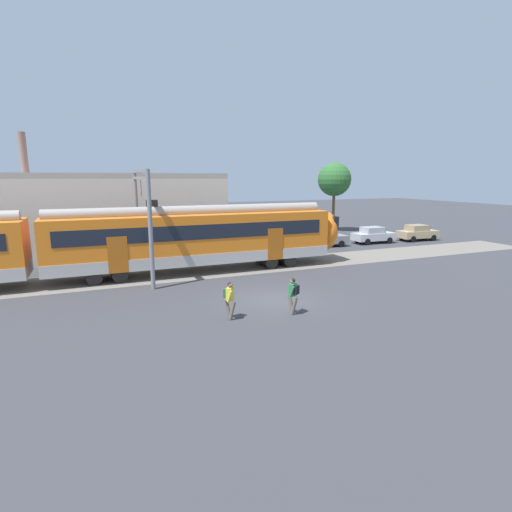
% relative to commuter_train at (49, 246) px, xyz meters
% --- Properties ---
extents(ground_plane, '(160.00, 160.00, 0.00)m').
position_rel_commuter_train_xyz_m(ground_plane, '(10.59, -7.48, -2.25)').
color(ground_plane, '#38383D').
extents(track_bed, '(80.00, 4.40, 0.01)m').
position_rel_commuter_train_xyz_m(track_bed, '(-2.48, 0.00, -2.25)').
color(track_bed, slate).
rests_on(track_bed, ground).
extents(commuter_train, '(38.05, 3.07, 4.73)m').
position_rel_commuter_train_xyz_m(commuter_train, '(0.00, 0.00, 0.00)').
color(commuter_train, '#B2ADA8').
rests_on(commuter_train, ground).
extents(pedestrian_yellow, '(0.51, 0.67, 1.67)m').
position_rel_commuter_train_xyz_m(pedestrian_yellow, '(7.59, -9.35, -1.26)').
color(pedestrian_yellow, '#6B6051').
rests_on(pedestrian_yellow, ground).
extents(pedestrian_green, '(0.50, 0.71, 1.67)m').
position_rel_commuter_train_xyz_m(pedestrian_green, '(10.44, -9.82, -1.26)').
color(pedestrian_green, '#6B6051').
rests_on(pedestrian_green, ground).
extents(parked_car_grey, '(4.07, 1.89, 1.54)m').
position_rel_commuter_train_xyz_m(parked_car_grey, '(21.49, 5.16, -1.47)').
color(parked_car_grey, gray).
rests_on(parked_car_grey, ground).
extents(parked_car_silver, '(4.04, 1.83, 1.54)m').
position_rel_commuter_train_xyz_m(parked_car_silver, '(26.77, 5.06, -1.47)').
color(parked_car_silver, '#B7BABF').
rests_on(parked_car_silver, ground).
extents(parked_car_tan, '(4.06, 1.87, 1.54)m').
position_rel_commuter_train_xyz_m(parked_car_tan, '(31.87, 4.71, -1.47)').
color(parked_car_tan, tan).
rests_on(parked_car_tan, ground).
extents(catenary_gantry, '(0.24, 6.64, 6.53)m').
position_rel_commuter_train_xyz_m(catenary_gantry, '(5.23, 0.00, 2.06)').
color(catenary_gantry, gray).
rests_on(catenary_gantry, ground).
extents(background_building, '(17.78, 5.00, 9.20)m').
position_rel_commuter_train_xyz_m(background_building, '(3.59, 7.81, 0.95)').
color(background_building, beige).
rests_on(background_building, ground).
extents(street_tree_right, '(3.75, 3.75, 7.77)m').
position_rel_commuter_train_xyz_m(street_tree_right, '(28.09, 13.90, 3.61)').
color(street_tree_right, brown).
rests_on(street_tree_right, ground).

